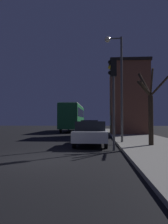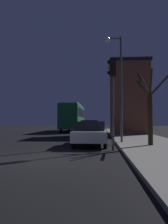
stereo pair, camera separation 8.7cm
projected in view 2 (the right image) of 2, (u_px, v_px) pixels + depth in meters
name	position (u px, v px, depth m)	size (l,w,h in m)	color
ground_plane	(37.00, 159.00, 8.41)	(120.00, 120.00, 0.00)	black
brick_building	(129.00, 97.00, 23.72)	(4.20, 3.92, 7.80)	brown
streetlamp	(117.00, 73.00, 14.02)	(1.16, 0.38, 6.82)	#4C4C4C
traffic_light	(112.00, 84.00, 10.92)	(0.43, 0.24, 4.61)	#4C4C4C
bare_tree	(149.00, 108.00, 12.13)	(1.55, 1.83, 4.15)	#2D2319
bus	(73.00, 116.00, 31.27)	(2.42, 11.36, 3.73)	#1E6B33
car_near_lane	(90.00, 133.00, 13.09)	(1.87, 4.59, 1.44)	#B7BABF
car_mid_lane	(90.00, 128.00, 20.15)	(1.71, 3.96, 1.54)	navy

